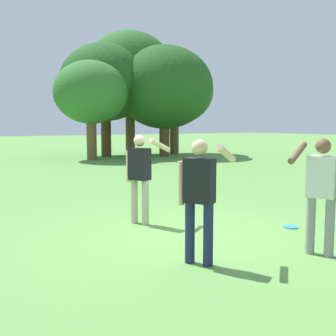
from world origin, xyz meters
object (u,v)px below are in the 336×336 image
(person_catcher, at_px, (321,188))
(tree_back_left, at_px, (164,88))
(person_thrower, at_px, (140,172))
(tree_broad_center, at_px, (91,93))
(tree_back_right, at_px, (174,92))
(tree_slender_mid, at_px, (130,68))
(frisbee, at_px, (290,227))
(person_bystander, at_px, (200,192))
(tree_far_right, at_px, (105,83))

(person_catcher, height_order, tree_back_left, tree_back_left)
(person_thrower, bearing_deg, tree_broad_center, 71.53)
(tree_back_left, relative_size, tree_back_right, 1.08)
(tree_slender_mid, bearing_deg, frisbee, -108.27)
(tree_back_left, bearing_deg, tree_back_right, 36.64)
(person_catcher, height_order, tree_broad_center, tree_broad_center)
(tree_back_left, distance_m, tree_back_right, 1.66)
(person_catcher, bearing_deg, person_bystander, 159.50)
(person_thrower, relative_size, tree_back_right, 0.28)
(person_bystander, distance_m, tree_broad_center, 16.82)
(person_thrower, distance_m, tree_back_right, 18.02)
(person_bystander, relative_size, tree_back_left, 0.26)
(tree_slender_mid, height_order, tree_back_right, tree_slender_mid)
(person_catcher, relative_size, person_bystander, 1.00)
(frisbee, bearing_deg, tree_slender_mid, 71.73)
(tree_back_right, bearing_deg, person_bystander, -122.31)
(tree_broad_center, distance_m, tree_back_right, 5.86)
(person_bystander, bearing_deg, tree_back_left, 59.53)
(tree_slender_mid, distance_m, tree_back_right, 3.00)
(person_bystander, bearing_deg, tree_far_right, 69.77)
(frisbee, height_order, tree_back_left, tree_back_left)
(tree_back_left, bearing_deg, tree_broad_center, -179.79)
(person_thrower, bearing_deg, tree_far_right, 68.24)
(person_thrower, bearing_deg, person_catcher, -67.58)
(person_thrower, xyz_separation_m, tree_back_left, (8.95, 13.54, 2.93))
(person_thrower, xyz_separation_m, person_catcher, (1.23, -2.97, 0.00))
(person_thrower, distance_m, tree_back_left, 16.49)
(tree_far_right, distance_m, tree_back_left, 3.33)
(tree_back_left, height_order, tree_back_right, tree_back_left)
(tree_broad_center, height_order, tree_back_right, tree_back_right)
(person_thrower, relative_size, frisbee, 6.38)
(frisbee, bearing_deg, person_thrower, 141.24)
(tree_broad_center, bearing_deg, person_thrower, -108.47)
(person_thrower, xyz_separation_m, tree_far_right, (6.04, 15.14, 3.19))
(person_bystander, height_order, frisbee, person_bystander)
(tree_back_right, bearing_deg, tree_slender_mid, 156.09)
(person_bystander, relative_size, tree_slender_mid, 0.23)
(person_bystander, distance_m, tree_back_left, 18.68)
(tree_back_left, bearing_deg, person_catcher, -115.06)
(tree_slender_mid, height_order, tree_back_left, tree_slender_mid)
(person_bystander, height_order, tree_slender_mid, tree_slender_mid)
(person_catcher, distance_m, tree_back_left, 18.47)
(person_bystander, bearing_deg, tree_broad_center, 72.78)
(person_thrower, height_order, tree_broad_center, tree_broad_center)
(person_catcher, distance_m, person_bystander, 1.75)
(frisbee, xyz_separation_m, tree_back_right, (8.17, 16.23, 3.76))
(tree_slender_mid, relative_size, tree_back_right, 1.26)
(person_catcher, xyz_separation_m, tree_far_right, (4.82, 18.12, 3.19))
(person_bystander, distance_m, tree_far_right, 18.93)
(person_thrower, bearing_deg, person_bystander, -99.77)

